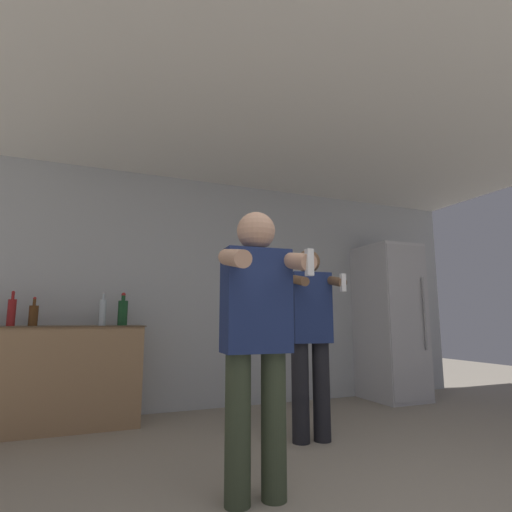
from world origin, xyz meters
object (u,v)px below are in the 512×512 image
Objects in this scene: refrigerator at (390,321)px; person_man_side at (310,333)px; bottle_brown_liquor at (33,315)px; bottle_amber_bourbon at (123,312)px; bottle_clear_vodka at (11,312)px; bottle_short_whiskey at (103,312)px; person_woman_foreground at (257,330)px.

refrigerator reaches higher than person_man_side.
person_man_side is at bearing -28.35° from bottle_brown_liquor.
bottle_amber_bourbon is 0.20× the size of person_man_side.
bottle_amber_bourbon is 1.83m from person_man_side.
bottle_short_whiskey is (0.75, 0.00, 0.00)m from bottle_clear_vodka.
refrigerator reaches higher than bottle_brown_liquor.
bottle_amber_bourbon is at bearing 106.60° from person_woman_foreground.
bottle_brown_liquor is (-3.92, 0.07, 0.06)m from refrigerator.
refrigerator is at bearing -1.25° from bottle_short_whiskey.
person_man_side is (1.58, -1.17, -0.18)m from bottle_short_whiskey.
bottle_brown_liquor is at bearing 0.00° from bottle_clear_vodka.
bottle_clear_vodka is 0.98× the size of bottle_short_whiskey.
refrigerator is 1.21× the size of person_man_side.
bottle_amber_bourbon is 0.20× the size of person_woman_foreground.
bottle_clear_vodka is at bearing 153.45° from person_man_side.
bottle_clear_vodka is at bearing -180.00° from bottle_short_whiskey.
bottle_brown_liquor is 2.46m from person_man_side.
person_woman_foreground is at bearing -73.40° from bottle_amber_bourbon.
person_woman_foreground reaches higher than bottle_clear_vodka.
person_woman_foreground reaches higher than bottle_brown_liquor.
person_woman_foreground is (1.53, -1.99, -0.12)m from bottle_clear_vodka.
bottle_short_whiskey is at bearing 111.30° from person_woman_foreground.
person_man_side is at bearing -39.78° from bottle_amber_bourbon.
refrigerator is 3.16m from bottle_amber_bourbon.
person_woman_foreground reaches higher than person_man_side.
person_man_side is at bearing 45.47° from person_woman_foreground.
bottle_clear_vodka is 0.20× the size of person_man_side.
person_man_side is at bearing -26.55° from bottle_clear_vodka.
refrigerator is at bearing 36.78° from person_woman_foreground.
refrigerator is at bearing -1.02° from bottle_clear_vodka.
bottle_short_whiskey is (-0.18, 0.00, -0.00)m from bottle_amber_bourbon.
person_man_side reaches higher than bottle_short_whiskey.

